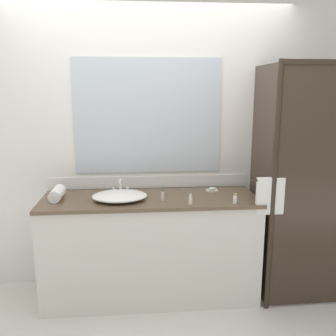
% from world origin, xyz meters
% --- Properties ---
extents(ground_plane, '(8.00, 8.00, 0.00)m').
position_xyz_m(ground_plane, '(0.00, 0.00, 0.00)').
color(ground_plane, silver).
extents(wall_back_with_mirror, '(4.40, 0.06, 2.60)m').
position_xyz_m(wall_back_with_mirror, '(0.00, 0.34, 1.31)').
color(wall_back_with_mirror, silver).
rests_on(wall_back_with_mirror, ground_plane).
extents(vanity_cabinet, '(1.80, 0.58, 0.90)m').
position_xyz_m(vanity_cabinet, '(0.00, 0.01, 0.45)').
color(vanity_cabinet, silver).
rests_on(vanity_cabinet, ground_plane).
extents(shower_enclosure, '(1.20, 0.59, 2.00)m').
position_xyz_m(shower_enclosure, '(1.28, -0.19, 1.03)').
color(shower_enclosure, '#2D2319').
rests_on(shower_enclosure, ground_plane).
extents(sink_basin, '(0.45, 0.35, 0.07)m').
position_xyz_m(sink_basin, '(-0.25, -0.04, 0.93)').
color(sink_basin, white).
rests_on(sink_basin, vanity_cabinet).
extents(faucet, '(0.17, 0.13, 0.14)m').
position_xyz_m(faucet, '(-0.25, 0.13, 0.94)').
color(faucet, silver).
rests_on(faucet, vanity_cabinet).
extents(soap_dish, '(0.10, 0.07, 0.04)m').
position_xyz_m(soap_dish, '(0.56, 0.15, 0.91)').
color(soap_dish, silver).
rests_on(soap_dish, vanity_cabinet).
extents(amenity_bottle_shampoo, '(0.03, 0.03, 0.08)m').
position_xyz_m(amenity_bottle_shampoo, '(0.31, -0.22, 0.94)').
color(amenity_bottle_shampoo, silver).
rests_on(amenity_bottle_shampoo, vanity_cabinet).
extents(amenity_bottle_conditioner, '(0.03, 0.03, 0.09)m').
position_xyz_m(amenity_bottle_conditioner, '(0.10, -0.09, 0.94)').
color(amenity_bottle_conditioner, silver).
rests_on(amenity_bottle_conditioner, vanity_cabinet).
extents(amenity_bottle_body_wash, '(0.03, 0.03, 0.08)m').
position_xyz_m(amenity_bottle_body_wash, '(0.66, -0.22, 0.94)').
color(amenity_bottle_body_wash, white).
rests_on(amenity_bottle_body_wash, vanity_cabinet).
extents(rolled_towel_near_edge, '(0.10, 0.23, 0.10)m').
position_xyz_m(rolled_towel_near_edge, '(-0.76, 0.01, 0.95)').
color(rolled_towel_near_edge, white).
rests_on(rolled_towel_near_edge, vanity_cabinet).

